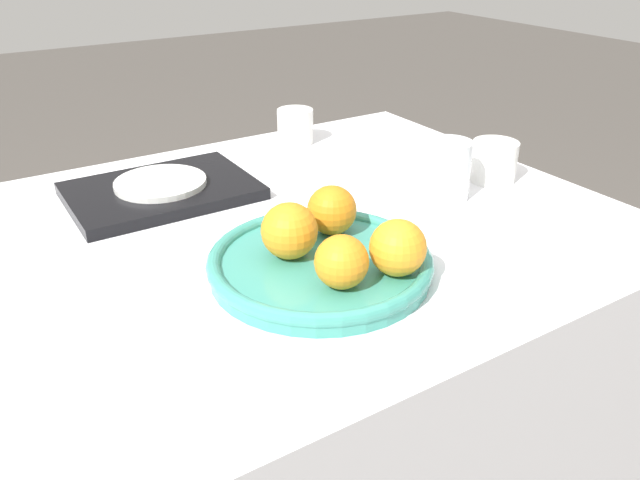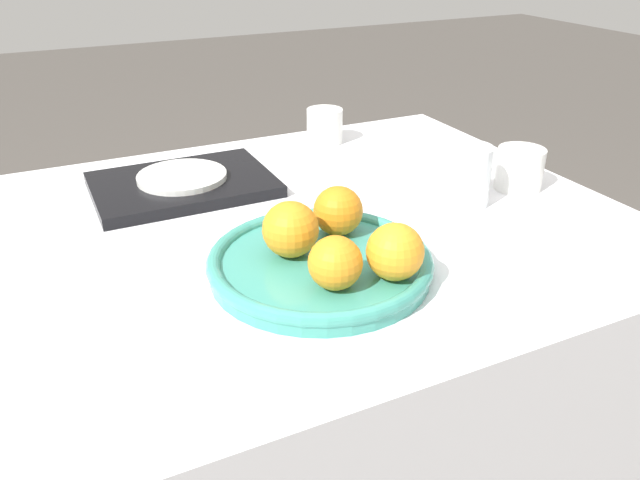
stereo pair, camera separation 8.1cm
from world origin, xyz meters
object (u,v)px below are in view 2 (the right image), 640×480
orange_1 (335,263)px  orange_2 (338,211)px  cup_1 (325,126)px  side_plate (182,176)px  orange_0 (290,229)px  water_glass (467,176)px  serving_tray (183,185)px  cup_0 (520,169)px  orange_3 (395,252)px  fruit_platter (320,263)px

orange_1 → orange_2: bearing=61.6°
orange_1 → cup_1: size_ratio=0.90×
side_plate → cup_1: size_ratio=2.05×
cup_1 → orange_0: bearing=-120.9°
orange_1 → orange_2: size_ratio=0.95×
orange_0 → water_glass: bearing=12.1°
serving_tray → side_plate: bearing=180.0°
cup_0 → side_plate: bearing=155.1°
serving_tray → orange_3: bearing=-70.8°
orange_2 → side_plate: (-0.15, 0.30, -0.03)m
orange_1 → cup_1: (0.26, 0.56, -0.02)m
orange_1 → orange_3: orange_3 is taller
fruit_platter → serving_tray: size_ratio=0.99×
orange_3 → serving_tray: (-0.15, 0.44, -0.05)m
orange_0 → orange_3: orange_0 is taller
orange_3 → water_glass: size_ratio=0.73×
fruit_platter → serving_tray: bearing=104.1°
cup_0 → cup_1: 0.42m
orange_0 → orange_2: (0.09, 0.03, -0.00)m
water_glass → cup_1: bearing=100.2°
orange_2 → water_glass: 0.26m
serving_tray → cup_0: size_ratio=3.74×
fruit_platter → orange_2: 0.09m
cup_1 → fruit_platter: bearing=-116.7°
orange_0 → cup_1: bearing=59.1°
orange_3 → serving_tray: size_ratio=0.24×
orange_0 → cup_1: 0.53m
fruit_platter → orange_0: size_ratio=3.97×
serving_tray → side_plate: side_plate is taller
orange_0 → serving_tray: 0.34m
serving_tray → cup_1: (0.34, 0.13, 0.03)m
orange_0 → side_plate: (-0.06, 0.33, -0.03)m
orange_3 → serving_tray: orange_3 is taller
cup_0 → cup_1: (-0.19, 0.37, -0.00)m
water_glass → serving_tray: (-0.40, 0.26, -0.04)m
orange_0 → serving_tray: size_ratio=0.25×
orange_3 → side_plate: size_ratio=0.47×
orange_1 → serving_tray: 0.44m
orange_0 → orange_2: 0.09m
orange_0 → water_glass: (0.34, 0.07, -0.01)m
orange_0 → cup_0: orange_0 is taller
orange_1 → side_plate: bearing=100.2°
fruit_platter → orange_3: size_ratio=4.13×
orange_3 → cup_1: bearing=72.3°
orange_3 → cup_1: 0.60m
orange_0 → serving_tray: orange_0 is taller
orange_1 → serving_tray: (-0.08, 0.43, -0.04)m
orange_3 → cup_0: (0.37, 0.20, -0.02)m
orange_2 → water_glass: size_ratio=0.71×
orange_1 → orange_3: (0.08, -0.01, 0.00)m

